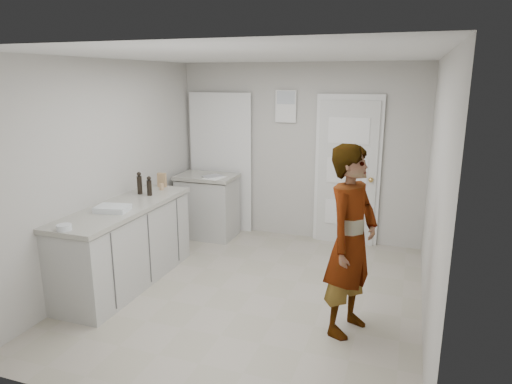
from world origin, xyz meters
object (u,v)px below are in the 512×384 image
at_px(person, 351,241).
at_px(baking_dish, 113,209).
at_px(spice_jar, 162,187).
at_px(oil_cruet_a, 149,186).
at_px(egg_bowl, 64,227).
at_px(oil_cruet_b, 140,183).
at_px(cake_mix_box, 162,180).

relative_size(person, baking_dish, 4.71).
bearing_deg(baking_dish, person, 1.05).
bearing_deg(spice_jar, person, -20.82).
xyz_separation_m(oil_cruet_a, egg_bowl, (-0.06, -1.37, -0.09)).
relative_size(oil_cruet_b, egg_bowl, 2.00).
bearing_deg(cake_mix_box, oil_cruet_a, -81.95).
distance_m(baking_dish, egg_bowl, 0.67).
relative_size(cake_mix_box, egg_bowl, 1.32).
bearing_deg(cake_mix_box, oil_cruet_b, -101.82).
height_order(person, cake_mix_box, person).
xyz_separation_m(person, oil_cruet_a, (-2.47, 0.66, 0.16)).
distance_m(person, egg_bowl, 2.63).
height_order(spice_jar, oil_cruet_b, oil_cruet_b).
relative_size(oil_cruet_a, oil_cruet_b, 0.86).
bearing_deg(person, egg_bowl, 126.10).
distance_m(oil_cruet_b, egg_bowl, 1.40).
relative_size(cake_mix_box, oil_cruet_a, 0.77).
xyz_separation_m(spice_jar, oil_cruet_a, (0.00, -0.28, 0.07)).
xyz_separation_m(spice_jar, egg_bowl, (-0.06, -1.65, -0.01)).
distance_m(spice_jar, oil_cruet_b, 0.31).
height_order(cake_mix_box, baking_dish, cake_mix_box).
xyz_separation_m(baking_dish, egg_bowl, (-0.05, -0.66, -0.00)).
bearing_deg(cake_mix_box, egg_bowl, -92.25).
relative_size(spice_jar, baking_dish, 0.22).
distance_m(person, cake_mix_box, 2.78).
relative_size(baking_dish, egg_bowl, 2.71).
height_order(person, spice_jar, person).
height_order(oil_cruet_a, oil_cruet_b, oil_cruet_b).
relative_size(cake_mix_box, oil_cruet_b, 0.66).
distance_m(spice_jar, oil_cruet_a, 0.29).
xyz_separation_m(person, spice_jar, (-2.47, 0.94, 0.09)).
bearing_deg(person, spice_jar, 89.64).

